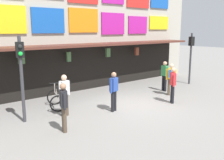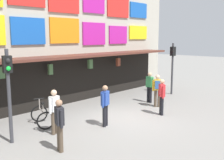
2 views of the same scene
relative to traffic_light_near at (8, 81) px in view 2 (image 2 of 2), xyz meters
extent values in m
plane|color=gray|center=(4.69, -1.03, -2.14)|extent=(80.00, 80.00, 0.00)
cube|color=#B2AD9E|center=(4.69, 3.57, 1.86)|extent=(18.00, 1.20, 8.00)
cube|color=#592D23|center=(4.69, 2.27, 0.46)|extent=(15.30, 1.40, 0.12)
cube|color=red|center=(4.69, 2.92, 3.24)|extent=(1.94, 0.08, 1.18)
cube|color=#B71E93|center=(6.80, 2.92, 3.36)|extent=(1.67, 0.08, 1.18)
cube|color=red|center=(8.91, 2.92, 3.29)|extent=(1.99, 0.08, 1.27)
cube|color=blue|center=(11.02, 2.92, 3.23)|extent=(1.83, 0.08, 1.00)
cube|color=blue|center=(2.58, 2.92, 1.70)|extent=(1.76, 0.08, 1.23)
cube|color=orange|center=(4.69, 2.92, 1.76)|extent=(1.88, 0.08, 1.29)
cube|color=#B71E93|center=(6.80, 2.92, 1.62)|extent=(1.76, 0.08, 1.27)
cube|color=#B71E93|center=(8.91, 2.92, 1.56)|extent=(1.67, 0.08, 1.11)
cube|color=yellow|center=(11.02, 2.92, 1.73)|extent=(1.94, 0.08, 0.90)
cylinder|color=black|center=(0.94, 2.46, 0.31)|extent=(0.02, 0.02, 0.19)
cube|color=#477042|center=(0.94, 2.46, -0.03)|extent=(0.27, 0.16, 0.49)
cylinder|color=black|center=(3.48, 2.60, 0.26)|extent=(0.02, 0.02, 0.28)
cube|color=#477042|center=(3.48, 2.60, -0.13)|extent=(0.22, 0.13, 0.51)
cylinder|color=black|center=(6.00, 2.44, 0.30)|extent=(0.02, 0.02, 0.20)
cube|color=#477042|center=(6.00, 2.44, -0.04)|extent=(0.26, 0.16, 0.50)
cylinder|color=black|center=(8.44, 2.51, 0.27)|extent=(0.02, 0.02, 0.26)
cube|color=brown|center=(8.44, 2.51, -0.11)|extent=(0.26, 0.15, 0.50)
cube|color=black|center=(4.69, 2.95, -0.89)|extent=(15.30, 0.04, 2.50)
cylinder|color=#38383D|center=(0.00, 0.01, -0.54)|extent=(0.12, 0.12, 3.20)
cube|color=black|center=(0.00, 0.01, 0.56)|extent=(0.33, 0.30, 0.56)
sphere|color=black|center=(-0.03, -0.12, 0.69)|extent=(0.15, 0.15, 0.15)
sphere|color=#19DB3D|center=(-0.03, -0.12, 0.43)|extent=(0.15, 0.15, 0.15)
cylinder|color=#38383D|center=(10.72, 0.01, -0.54)|extent=(0.12, 0.12, 3.20)
cube|color=black|center=(10.72, 0.01, 0.56)|extent=(0.32, 0.29, 0.56)
sphere|color=red|center=(10.74, 0.14, 0.69)|extent=(0.15, 0.15, 0.15)
sphere|color=black|center=(10.74, 0.14, 0.43)|extent=(0.15, 0.15, 0.15)
torus|color=black|center=(1.93, 1.30, -1.78)|extent=(0.70, 0.30, 0.72)
torus|color=black|center=(1.55, 0.27, -1.78)|extent=(0.70, 0.30, 0.72)
cylinder|color=#A3998E|center=(1.74, 0.78, -1.53)|extent=(0.39, 0.95, 0.05)
cylinder|color=#A3998E|center=(1.69, 0.63, -1.36)|extent=(0.04, 0.04, 0.35)
cube|color=black|center=(1.69, 0.63, -1.17)|extent=(0.16, 0.22, 0.06)
cylinder|color=#A3998E|center=(1.90, 1.22, -1.36)|extent=(0.04, 0.04, 0.50)
cylinder|color=black|center=(1.90, 1.22, -1.11)|extent=(0.43, 0.18, 0.04)
cylinder|color=black|center=(6.27, -2.05, -1.70)|extent=(0.14, 0.14, 0.88)
cylinder|color=black|center=(6.39, -1.91, -1.70)|extent=(0.14, 0.14, 0.88)
cube|color=red|center=(6.33, -1.98, -0.98)|extent=(0.40, 0.41, 0.56)
sphere|color=tan|center=(6.33, -1.98, -0.57)|extent=(0.22, 0.22, 0.22)
cylinder|color=red|center=(6.18, -2.14, -1.03)|extent=(0.09, 0.09, 0.56)
cylinder|color=red|center=(6.47, -1.81, -1.03)|extent=(0.09, 0.09, 0.56)
cylinder|color=brown|center=(7.38, -0.96, -1.70)|extent=(0.14, 0.14, 0.88)
cylinder|color=brown|center=(7.49, -1.10, -1.70)|extent=(0.14, 0.14, 0.88)
cube|color=gold|center=(7.43, -1.03, -0.98)|extent=(0.39, 0.42, 0.56)
sphere|color=beige|center=(7.43, -1.03, -0.57)|extent=(0.22, 0.22, 0.22)
cylinder|color=gold|center=(7.30, -0.86, -1.03)|extent=(0.09, 0.09, 0.56)
cylinder|color=gold|center=(7.57, -1.21, -1.03)|extent=(0.09, 0.09, 0.56)
cube|color=#2D5693|center=(7.30, -1.13, -0.96)|extent=(0.30, 0.32, 0.40)
cylinder|color=black|center=(7.91, -0.30, -1.70)|extent=(0.14, 0.14, 0.88)
cylinder|color=black|center=(7.93, -0.13, -1.70)|extent=(0.14, 0.14, 0.88)
cube|color=#388E51|center=(7.92, -0.21, -0.98)|extent=(0.26, 0.38, 0.56)
sphere|color=tan|center=(7.92, -0.21, -0.57)|extent=(0.22, 0.22, 0.22)
cylinder|color=#388E51|center=(7.90, -0.43, -1.03)|extent=(0.09, 0.09, 0.56)
cylinder|color=#388E51|center=(7.95, 0.00, -1.03)|extent=(0.09, 0.09, 0.56)
cylinder|color=black|center=(3.49, -1.13, -1.70)|extent=(0.14, 0.14, 0.88)
cylinder|color=black|center=(3.32, -1.19, -1.70)|extent=(0.14, 0.14, 0.88)
cube|color=#28479E|center=(3.40, -1.16, -0.98)|extent=(0.41, 0.32, 0.56)
sphere|color=#A87A5B|center=(3.40, -1.16, -0.57)|extent=(0.22, 0.22, 0.22)
cylinder|color=#28479E|center=(3.61, -1.09, -1.03)|extent=(0.09, 0.09, 0.56)
cylinder|color=#28479E|center=(3.20, -1.23, -1.03)|extent=(0.09, 0.09, 0.56)
cylinder|color=brown|center=(1.42, -0.40, -1.70)|extent=(0.14, 0.14, 0.88)
cylinder|color=brown|center=(1.60, -0.37, -1.70)|extent=(0.14, 0.14, 0.88)
cube|color=white|center=(1.51, -0.39, -0.98)|extent=(0.40, 0.29, 0.56)
sphere|color=beige|center=(1.51, -0.39, -0.57)|extent=(0.22, 0.22, 0.22)
cylinder|color=white|center=(1.29, -0.43, -1.03)|extent=(0.09, 0.09, 0.56)
cylinder|color=white|center=(1.73, -0.34, -1.03)|extent=(0.09, 0.09, 0.56)
cylinder|color=brown|center=(0.66, -1.87, -1.70)|extent=(0.14, 0.14, 0.88)
cylinder|color=brown|center=(0.72, -1.70, -1.70)|extent=(0.14, 0.14, 0.88)
cube|color=#232328|center=(0.69, -1.78, -0.98)|extent=(0.33, 0.41, 0.56)
sphere|color=#A87A5B|center=(0.69, -1.78, -0.57)|extent=(0.22, 0.22, 0.22)
cylinder|color=#232328|center=(0.61, -1.99, -1.03)|extent=(0.09, 0.09, 0.56)
cylinder|color=#232328|center=(0.77, -1.58, -1.03)|extent=(0.09, 0.09, 0.56)
camera|label=1|loc=(-3.30, -9.09, 1.27)|focal=40.88mm
camera|label=2|loc=(-4.21, -8.43, 1.45)|focal=43.34mm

